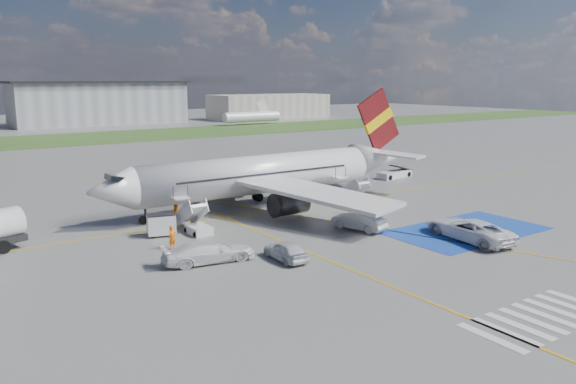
# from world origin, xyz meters

# --- Properties ---
(ground) EXTENTS (400.00, 400.00, 0.00)m
(ground) POSITION_xyz_m (0.00, 0.00, 0.00)
(ground) COLOR #60605E
(ground) RESTS_ON ground
(grass_strip) EXTENTS (400.00, 30.00, 0.01)m
(grass_strip) POSITION_xyz_m (0.00, 95.00, 0.01)
(grass_strip) COLOR #2D4C1E
(grass_strip) RESTS_ON ground
(taxiway_line_main) EXTENTS (120.00, 0.20, 0.01)m
(taxiway_line_main) POSITION_xyz_m (0.00, 12.00, 0.01)
(taxiway_line_main) COLOR gold
(taxiway_line_main) RESTS_ON ground
(taxiway_line_cross) EXTENTS (0.20, 60.00, 0.01)m
(taxiway_line_cross) POSITION_xyz_m (-5.00, -10.00, 0.01)
(taxiway_line_cross) COLOR gold
(taxiway_line_cross) RESTS_ON ground
(taxiway_line_diag) EXTENTS (20.71, 56.45, 0.01)m
(taxiway_line_diag) POSITION_xyz_m (0.00, 12.00, 0.01)
(taxiway_line_diag) COLOR gold
(taxiway_line_diag) RESTS_ON ground
(staging_box) EXTENTS (14.00, 8.00, 0.01)m
(staging_box) POSITION_xyz_m (10.00, -4.00, 0.01)
(staging_box) COLOR #1A409D
(staging_box) RESTS_ON ground
(crosswalk) EXTENTS (9.00, 4.00, 0.01)m
(crosswalk) POSITION_xyz_m (-1.80, -18.00, 0.01)
(crosswalk) COLOR silver
(crosswalk) RESTS_ON ground
(terminal_centre) EXTENTS (48.00, 18.00, 12.00)m
(terminal_centre) POSITION_xyz_m (20.00, 135.00, 6.00)
(terminal_centre) COLOR gray
(terminal_centre) RESTS_ON ground
(terminal_east) EXTENTS (40.00, 16.00, 8.00)m
(terminal_east) POSITION_xyz_m (75.00, 128.00, 4.00)
(terminal_east) COLOR #9E9788
(terminal_east) RESTS_ON ground
(airliner) EXTENTS (36.81, 32.95, 11.92)m
(airliner) POSITION_xyz_m (1.51, 14.00, 3.39)
(airliner) COLOR silver
(airliner) RESTS_ON ground
(airstairs_fwd) EXTENTS (1.90, 5.20, 3.60)m
(airstairs_fwd) POSITION_xyz_m (-9.50, 8.70, 0.62)
(airstairs_fwd) COLOR silver
(airstairs_fwd) RESTS_ON ground
(airstairs_aft) EXTENTS (1.90, 5.20, 3.60)m
(airstairs_aft) POSITION_xyz_m (9.00, 8.70, 0.62)
(airstairs_aft) COLOR silver
(airstairs_aft) RESTS_ON ground
(gpu_cart) EXTENTS (2.54, 1.95, 1.89)m
(gpu_cart) POSITION_xyz_m (-12.34, 9.47, 0.85)
(gpu_cart) COLOR silver
(gpu_cart) RESTS_ON ground
(belt_loader) EXTENTS (5.90, 2.70, 1.72)m
(belt_loader) POSITION_xyz_m (24.35, 18.76, 0.43)
(belt_loader) COLOR silver
(belt_loader) RESTS_ON ground
(car_silver_a) EXTENTS (1.77, 4.19, 1.42)m
(car_silver_a) POSITION_xyz_m (-7.44, -1.75, 0.71)
(car_silver_a) COLOR silver
(car_silver_a) RESTS_ON ground
(car_silver_b) EXTENTS (2.98, 5.20, 1.62)m
(car_silver_b) POSITION_xyz_m (2.52, 1.53, 0.81)
(car_silver_b) COLOR #B0B3B8
(car_silver_b) RESTS_ON ground
(van_white_a) EXTENTS (3.63, 6.52, 2.33)m
(van_white_a) POSITION_xyz_m (7.84, -5.89, 1.16)
(van_white_a) COLOR white
(van_white_a) RESTS_ON ground
(van_white_b) EXTENTS (5.30, 2.84, 1.97)m
(van_white_b) POSITION_xyz_m (-12.25, 0.96, 0.99)
(van_white_b) COLOR white
(van_white_b) RESTS_ON ground
(crew_fwd) EXTENTS (0.77, 0.62, 1.83)m
(crew_fwd) POSITION_xyz_m (-13.09, 5.48, 0.91)
(crew_fwd) COLOR orange
(crew_fwd) RESTS_ON ground
(crew_nose) EXTENTS (1.14, 1.09, 1.85)m
(crew_nose) POSITION_xyz_m (-9.75, 12.27, 0.93)
(crew_nose) COLOR orange
(crew_nose) RESTS_ON ground
(crew_aft) EXTENTS (0.73, 1.00, 1.58)m
(crew_aft) POSITION_xyz_m (5.73, 6.43, 0.79)
(crew_aft) COLOR orange
(crew_aft) RESTS_ON ground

